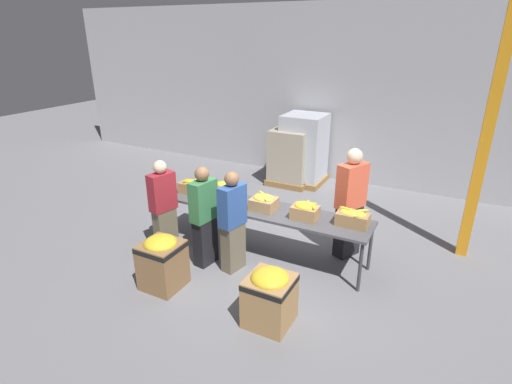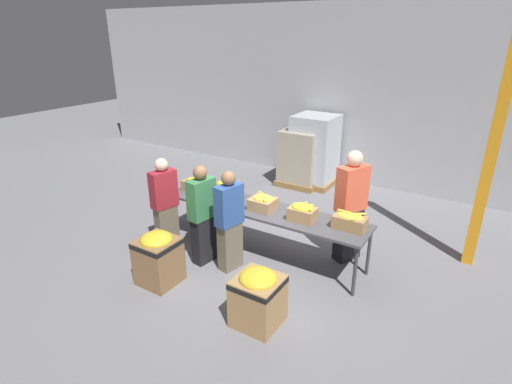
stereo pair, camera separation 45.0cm
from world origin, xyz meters
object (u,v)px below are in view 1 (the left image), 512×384
(banana_box_0, at_px, (191,186))
(support_pillar, at_px, (487,133))
(banana_box_2, at_px, (264,202))
(banana_box_1, at_px, (226,191))
(volunteer_3, at_px, (164,207))
(pallet_stack_1, at_px, (291,157))
(sorting_table, at_px, (264,211))
(volunteer_1, at_px, (233,223))
(donation_bin_1, at_px, (270,295))
(banana_box_3, at_px, (305,210))
(volunteer_0, at_px, (204,217))
(donation_bin_0, at_px, (162,260))
(pallet_stack_0, at_px, (304,150))
(banana_box_4, at_px, (353,218))
(volunteer_2, at_px, (350,204))

(banana_box_0, bearing_deg, support_pillar, 19.03)
(support_pillar, bearing_deg, banana_box_2, -152.01)
(banana_box_1, distance_m, volunteer_3, 1.03)
(banana_box_2, bearing_deg, banana_box_1, 176.63)
(banana_box_0, height_order, pallet_stack_1, pallet_stack_1)
(sorting_table, relative_size, volunteer_1, 2.16)
(donation_bin_1, bearing_deg, banana_box_3, 94.33)
(volunteer_0, bearing_deg, donation_bin_0, 174.84)
(banana_box_2, distance_m, pallet_stack_1, 3.40)
(banana_box_0, height_order, volunteer_1, volunteer_1)
(donation_bin_0, bearing_deg, pallet_stack_0, 87.77)
(sorting_table, xyz_separation_m, banana_box_3, (0.71, -0.05, 0.18))
(volunteer_1, xyz_separation_m, volunteer_3, (-1.25, -0.04, -0.00))
(banana_box_0, xyz_separation_m, volunteer_1, (1.19, -0.63, -0.14))
(banana_box_3, relative_size, pallet_stack_0, 0.24)
(sorting_table, distance_m, banana_box_4, 1.39)
(pallet_stack_0, bearing_deg, banana_box_1, -90.57)
(volunteer_1, bearing_deg, pallet_stack_0, 18.08)
(banana_box_0, relative_size, donation_bin_0, 0.50)
(banana_box_2, relative_size, banana_box_4, 0.84)
(banana_box_3, height_order, donation_bin_1, banana_box_3)
(banana_box_2, relative_size, support_pillar, 0.10)
(support_pillar, bearing_deg, banana_box_3, -144.52)
(banana_box_1, xyz_separation_m, banana_box_2, (0.71, -0.04, -0.03))
(donation_bin_0, bearing_deg, banana_box_0, 110.18)
(volunteer_2, distance_m, volunteer_3, 2.93)
(banana_box_0, xyz_separation_m, pallet_stack_0, (0.73, 3.41, -0.12))
(volunteer_0, xyz_separation_m, volunteer_3, (-0.79, 0.02, -0.01))
(banana_box_0, xyz_separation_m, banana_box_1, (0.70, -0.01, 0.04))
(donation_bin_0, distance_m, pallet_stack_0, 4.90)
(volunteer_0, xyz_separation_m, pallet_stack_1, (-0.23, 3.91, -0.15))
(banana_box_4, xyz_separation_m, donation_bin_1, (-0.57, -1.51, -0.53))
(volunteer_3, bearing_deg, banana_box_2, -52.90)
(banana_box_1, bearing_deg, support_pillar, 22.51)
(volunteer_0, height_order, support_pillar, support_pillar)
(volunteer_3, bearing_deg, pallet_stack_1, 5.91)
(volunteer_2, relative_size, pallet_stack_1, 1.37)
(donation_bin_0, bearing_deg, pallet_stack_1, 90.46)
(banana_box_0, distance_m, banana_box_4, 2.77)
(banana_box_2, xyz_separation_m, donation_bin_1, (0.80, -1.43, -0.53))
(volunteer_0, relative_size, donation_bin_1, 2.13)
(donation_bin_0, relative_size, support_pillar, 0.20)
(banana_box_0, height_order, volunteer_2, volunteer_2)
(banana_box_2, xyz_separation_m, banana_box_4, (1.37, 0.08, -0.00))
(banana_box_2, height_order, banana_box_4, banana_box_2)
(banana_box_1, relative_size, volunteer_0, 0.31)
(volunteer_0, bearing_deg, pallet_stack_0, 8.21)
(banana_box_3, xyz_separation_m, pallet_stack_1, (-1.59, 3.29, -0.30))
(banana_box_1, height_order, banana_box_2, banana_box_1)
(volunteer_1, bearing_deg, volunteer_0, 109.05)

